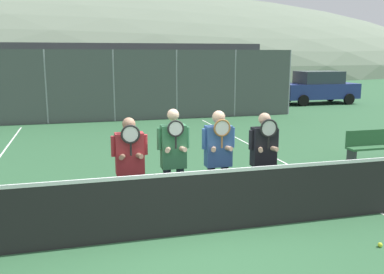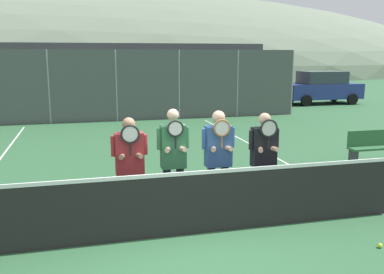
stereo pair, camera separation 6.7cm
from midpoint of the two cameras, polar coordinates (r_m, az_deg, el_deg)
The scene contains 16 objects.
ground_plane at distance 6.70m, azimuth -1.52°, elevation -12.94°, with size 120.00×120.00×0.00m, color #2D5B38.
hill_distant at distance 69.28m, azimuth -14.02°, elevation 8.45°, with size 120.76×67.09×23.48m.
clubhouse_building at distance 26.66m, azimuth -9.52°, elevation 8.62°, with size 15.76×5.50×3.30m.
fence_back at distance 17.75m, azimuth -10.49°, elevation 6.73°, with size 15.78×0.06×2.89m.
tennis_net at distance 6.51m, azimuth -1.54°, elevation -8.79°, with size 9.56×0.09×1.10m.
court_line_right_sideline at distance 10.60m, azimuth 13.56°, elevation -4.14°, with size 0.05×16.00×0.01m, color white.
player_leftmost at distance 6.88m, azimuth -8.55°, elevation -3.27°, with size 0.58×0.34×1.74m.
player_center_left at distance 6.95m, azimuth -2.75°, elevation -2.69°, with size 0.54×0.34×1.86m.
player_center_right at distance 7.16m, azimuth 3.26°, elevation -2.31°, with size 0.57×0.34×1.81m.
player_rightmost at distance 7.37m, azimuth 9.27°, elevation -2.36°, with size 0.55×0.34×1.75m.
car_far_left at distance 21.47m, azimuth -20.75°, elevation 5.56°, with size 4.02×2.06×1.86m.
car_left_of_center at distance 21.55m, azimuth -7.87°, elevation 6.02°, with size 4.07×1.94×1.71m.
car_center at distance 22.67m, azimuth 4.98°, elevation 6.39°, with size 4.51×1.98×1.77m.
car_right_of_center at distance 24.79m, azimuth 16.40°, elevation 6.39°, with size 4.26×1.95×1.79m.
bench_courtside at distance 11.65m, azimuth 23.05°, elevation -1.07°, with size 1.56×0.36×0.85m.
tennis_ball_on_court at distance 6.85m, azimuth 23.53°, elevation -13.04°, with size 0.07×0.07×0.07m.
Camera 1 is at (-1.45, -5.95, 2.72)m, focal length 40.00 mm.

